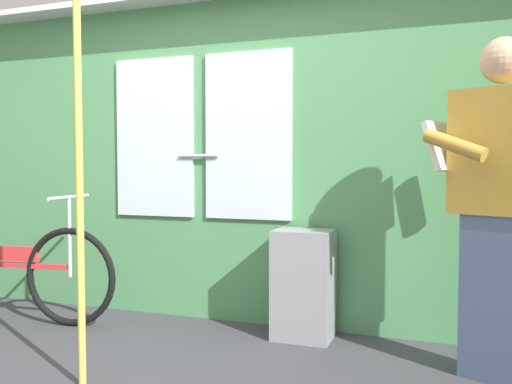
% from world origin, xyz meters
% --- Properties ---
extents(train_door_wall, '(5.09, 0.28, 2.20)m').
position_xyz_m(train_door_wall, '(-0.01, 1.16, 1.15)').
color(train_door_wall, '#4C8C56').
rests_on(train_door_wall, ground_plane).
extents(passenger_reading_newspaper, '(0.63, 0.57, 1.67)m').
position_xyz_m(passenger_reading_newspaper, '(1.63, 0.64, 0.88)').
color(passenger_reading_newspaper, slate).
rests_on(passenger_reading_newspaper, ground_plane).
extents(trash_bin_by_wall, '(0.35, 0.28, 0.66)m').
position_xyz_m(trash_bin_by_wall, '(0.58, 0.95, 0.33)').
color(trash_bin_by_wall, gray).
rests_on(trash_bin_by_wall, ground_plane).
extents(handrail_pole, '(0.04, 0.04, 2.16)m').
position_xyz_m(handrail_pole, '(-0.23, -0.11, 1.08)').
color(handrail_pole, '#C6C14C').
rests_on(handrail_pole, ground_plane).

